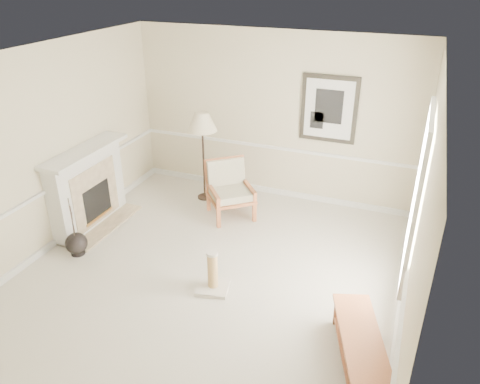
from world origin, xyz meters
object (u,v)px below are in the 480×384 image
floor_vase (77,244)px  scratching_post (213,277)px  floor_lamp (202,124)px  bench (360,347)px  armchair (229,186)px

floor_vase → scratching_post: size_ratio=1.62×
floor_lamp → bench: bearing=-42.7°
scratching_post → bench: bearing=-17.3°
floor_vase → armchair: floor_vase is taller
floor_vase → bench: bearing=-8.6°
bench → floor_lamp: bearing=137.3°
armchair → scratching_post: armchair is taller
scratching_post → armchair: bearing=106.9°
bench → floor_vase: bearing=171.4°
floor_lamp → floor_vase: bearing=-112.4°
floor_lamp → scratching_post: 2.90m
bench → scratching_post: 2.07m
armchair → floor_lamp: size_ratio=0.64×
armchair → floor_lamp: bearing=110.3°
floor_vase → armchair: (1.58, 1.96, 0.32)m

